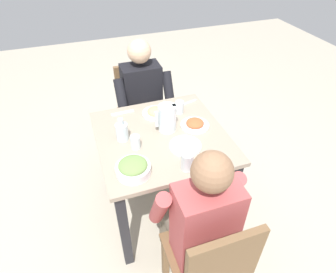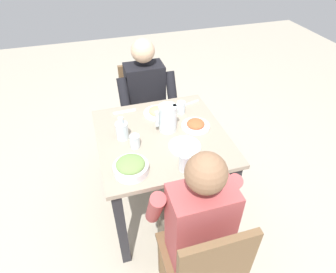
{
  "view_description": "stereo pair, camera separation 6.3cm",
  "coord_description": "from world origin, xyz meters",
  "px_view_note": "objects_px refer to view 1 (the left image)",
  "views": [
    {
      "loc": [
        0.45,
        1.44,
        1.95
      ],
      "look_at": [
        -0.04,
        0.03,
        0.75
      ],
      "focal_mm": 30.7,
      "sensor_mm": 36.0,
      "label": 1
    },
    {
      "loc": [
        0.39,
        1.46,
        1.95
      ],
      "look_at": [
        -0.04,
        0.03,
        0.75
      ],
      "focal_mm": 30.7,
      "sensor_mm": 36.0,
      "label": 2
    }
  ],
  "objects_px": {
    "diner_far": "(197,216)",
    "water_glass_far_left": "(187,161)",
    "dining_table": "(162,150)",
    "oil_carafe": "(122,133)",
    "plate_yoghurt": "(185,145)",
    "water_pitcher": "(167,118)",
    "chair_far": "(211,263)",
    "chair_near": "(140,106)",
    "salad_bowl": "(133,168)",
    "water_glass_near_right": "(179,107)",
    "plate_fries": "(156,112)",
    "diner_near": "(145,104)",
    "water_glass_near_left": "(135,142)",
    "plate_rice_curry": "(195,124)"
  },
  "relations": [
    {
      "from": "chair_near",
      "to": "water_glass_near_left",
      "type": "height_order",
      "value": "chair_near"
    },
    {
      "from": "plate_yoghurt",
      "to": "water_pitcher",
      "type": "bearing_deg",
      "value": -76.25
    },
    {
      "from": "diner_far",
      "to": "water_glass_far_left",
      "type": "height_order",
      "value": "diner_far"
    },
    {
      "from": "water_glass_near_right",
      "to": "oil_carafe",
      "type": "bearing_deg",
      "value": 20.42
    },
    {
      "from": "diner_near",
      "to": "water_pitcher",
      "type": "xyz_separation_m",
      "value": [
        -0.01,
        0.55,
        0.21
      ]
    },
    {
      "from": "water_glass_near_left",
      "to": "water_glass_near_right",
      "type": "distance_m",
      "value": 0.49
    },
    {
      "from": "chair_far",
      "to": "dining_table",
      "type": "bearing_deg",
      "value": -89.28
    },
    {
      "from": "diner_near",
      "to": "water_pitcher",
      "type": "relative_size",
      "value": 6.09
    },
    {
      "from": "chair_near",
      "to": "water_glass_far_left",
      "type": "height_order",
      "value": "same"
    },
    {
      "from": "chair_near",
      "to": "water_pitcher",
      "type": "distance_m",
      "value": 0.83
    },
    {
      "from": "plate_rice_curry",
      "to": "diner_near",
      "type": "bearing_deg",
      "value": -69.9
    },
    {
      "from": "chair_far",
      "to": "plate_yoghurt",
      "type": "xyz_separation_m",
      "value": [
        -0.1,
        -0.64,
        0.28
      ]
    },
    {
      "from": "plate_yoghurt",
      "to": "oil_carafe",
      "type": "bearing_deg",
      "value": -29.41
    },
    {
      "from": "water_glass_near_left",
      "to": "salad_bowl",
      "type": "bearing_deg",
      "value": 72.77
    },
    {
      "from": "salad_bowl",
      "to": "water_glass_far_left",
      "type": "xyz_separation_m",
      "value": [
        -0.3,
        0.07,
        0.02
      ]
    },
    {
      "from": "chair_far",
      "to": "salad_bowl",
      "type": "relative_size",
      "value": 4.24
    },
    {
      "from": "diner_far",
      "to": "oil_carafe",
      "type": "xyz_separation_m",
      "value": [
        0.27,
        -0.64,
        0.17
      ]
    },
    {
      "from": "plate_yoghurt",
      "to": "water_glass_far_left",
      "type": "height_order",
      "value": "water_glass_far_left"
    },
    {
      "from": "plate_yoghurt",
      "to": "salad_bowl",
      "type": "bearing_deg",
      "value": 17.79
    },
    {
      "from": "plate_rice_curry",
      "to": "plate_fries",
      "type": "xyz_separation_m",
      "value": [
        0.22,
        -0.23,
        -0.0
      ]
    },
    {
      "from": "diner_near",
      "to": "oil_carafe",
      "type": "xyz_separation_m",
      "value": [
        0.3,
        0.55,
        0.17
      ]
    },
    {
      "from": "chair_far",
      "to": "oil_carafe",
      "type": "bearing_deg",
      "value": -72.51
    },
    {
      "from": "plate_yoghurt",
      "to": "water_glass_near_right",
      "type": "relative_size",
      "value": 2.22
    },
    {
      "from": "chair_far",
      "to": "diner_near",
      "type": "relative_size",
      "value": 0.75
    },
    {
      "from": "dining_table",
      "to": "salad_bowl",
      "type": "bearing_deg",
      "value": 46.97
    },
    {
      "from": "water_glass_near_left",
      "to": "water_glass_near_right",
      "type": "relative_size",
      "value": 0.96
    },
    {
      "from": "dining_table",
      "to": "chair_far",
      "type": "xyz_separation_m",
      "value": [
        -0.01,
        0.8,
        -0.13
      ]
    },
    {
      "from": "plate_yoghurt",
      "to": "diner_near",
      "type": "bearing_deg",
      "value": -85.15
    },
    {
      "from": "dining_table",
      "to": "plate_rice_curry",
      "type": "distance_m",
      "value": 0.3
    },
    {
      "from": "water_glass_near_right",
      "to": "plate_fries",
      "type": "bearing_deg",
      "value": -12.27
    },
    {
      "from": "dining_table",
      "to": "oil_carafe",
      "type": "bearing_deg",
      "value": -9.6
    },
    {
      "from": "oil_carafe",
      "to": "dining_table",
      "type": "bearing_deg",
      "value": 170.4
    },
    {
      "from": "diner_far",
      "to": "plate_fries",
      "type": "distance_m",
      "value": 0.86
    },
    {
      "from": "salad_bowl",
      "to": "plate_rice_curry",
      "type": "height_order",
      "value": "salad_bowl"
    },
    {
      "from": "salad_bowl",
      "to": "plate_fries",
      "type": "height_order",
      "value": "salad_bowl"
    },
    {
      "from": "plate_rice_curry",
      "to": "plate_fries",
      "type": "distance_m",
      "value": 0.32
    },
    {
      "from": "chair_near",
      "to": "diner_far",
      "type": "xyz_separation_m",
      "value": [
        0.03,
        1.39,
        0.15
      ]
    },
    {
      "from": "oil_carafe",
      "to": "water_glass_near_left",
      "type": "bearing_deg",
      "value": 118.73
    },
    {
      "from": "plate_rice_curry",
      "to": "water_glass_far_left",
      "type": "distance_m",
      "value": 0.43
    },
    {
      "from": "dining_table",
      "to": "oil_carafe",
      "type": "height_order",
      "value": "oil_carafe"
    },
    {
      "from": "chair_far",
      "to": "plate_fries",
      "type": "height_order",
      "value": "chair_far"
    },
    {
      "from": "chair_near",
      "to": "plate_fries",
      "type": "xyz_separation_m",
      "value": [
        0.01,
        0.54,
        0.28
      ]
    },
    {
      "from": "water_glass_far_left",
      "to": "diner_far",
      "type": "bearing_deg",
      "value": 82.43
    },
    {
      "from": "water_pitcher",
      "to": "salad_bowl",
      "type": "distance_m",
      "value": 0.46
    },
    {
      "from": "chair_far",
      "to": "diner_far",
      "type": "height_order",
      "value": "diner_far"
    },
    {
      "from": "chair_far",
      "to": "plate_yoghurt",
      "type": "bearing_deg",
      "value": -98.66
    },
    {
      "from": "oil_carafe",
      "to": "water_glass_far_left",
      "type": "bearing_deg",
      "value": 127.49
    },
    {
      "from": "chair_far",
      "to": "diner_near",
      "type": "bearing_deg",
      "value": -91.35
    },
    {
      "from": "plate_rice_curry",
      "to": "water_glass_near_left",
      "type": "relative_size",
      "value": 2.23
    },
    {
      "from": "diner_far",
      "to": "salad_bowl",
      "type": "xyz_separation_m",
      "value": [
        0.27,
        -0.32,
        0.16
      ]
    }
  ]
}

